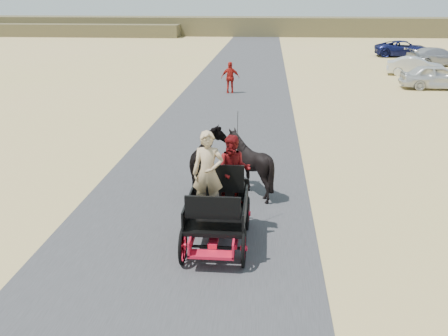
# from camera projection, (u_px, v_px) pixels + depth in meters

# --- Properties ---
(ground) EXTENTS (140.00, 140.00, 0.00)m
(ground) POSITION_uv_depth(u_px,v_px,m) (169.00, 274.00, 9.73)
(ground) COLOR tan
(road) EXTENTS (6.00, 140.00, 0.01)m
(road) POSITION_uv_depth(u_px,v_px,m) (169.00, 274.00, 9.73)
(road) COLOR #38383A
(road) RESTS_ON ground
(ridge_far) EXTENTS (140.00, 6.00, 2.40)m
(ridge_far) POSITION_uv_depth(u_px,v_px,m) (257.00, 26.00, 67.68)
(ridge_far) COLOR brown
(ridge_far) RESTS_ON ground
(ridge_near) EXTENTS (40.00, 4.00, 1.60)m
(ridge_near) POSITION_uv_depth(u_px,v_px,m) (32.00, 30.00, 66.59)
(ridge_near) COLOR brown
(ridge_near) RESTS_ON ground
(carriage) EXTENTS (1.30, 2.40, 0.72)m
(carriage) POSITION_uv_depth(u_px,v_px,m) (217.00, 228.00, 10.84)
(carriage) COLOR black
(carriage) RESTS_ON ground
(horse_left) EXTENTS (0.91, 2.01, 1.70)m
(horse_left) POSITION_uv_depth(u_px,v_px,m) (208.00, 163.00, 13.55)
(horse_left) COLOR black
(horse_left) RESTS_ON ground
(horse_right) EXTENTS (1.37, 1.54, 1.70)m
(horse_right) POSITION_uv_depth(u_px,v_px,m) (249.00, 164.00, 13.45)
(horse_right) COLOR black
(horse_right) RESTS_ON ground
(driver_man) EXTENTS (0.66, 0.43, 1.80)m
(driver_man) POSITION_uv_depth(u_px,v_px,m) (208.00, 173.00, 10.49)
(driver_man) COLOR tan
(driver_man) RESTS_ON carriage
(passenger_woman) EXTENTS (0.77, 0.60, 1.58)m
(passenger_woman) POSITION_uv_depth(u_px,v_px,m) (233.00, 170.00, 11.00)
(passenger_woman) COLOR #660C0F
(passenger_woman) RESTS_ON carriage
(pedestrian) EXTENTS (1.04, 0.49, 1.73)m
(pedestrian) POSITION_uv_depth(u_px,v_px,m) (230.00, 78.00, 27.50)
(pedestrian) COLOR #B11B14
(pedestrian) RESTS_ON ground
(car_a) EXTENTS (4.15, 1.70, 1.41)m
(car_a) POSITION_uv_depth(u_px,v_px,m) (437.00, 77.00, 28.82)
(car_a) COLOR silver
(car_a) RESTS_ON ground
(car_b) EXTENTS (3.92, 1.98, 1.23)m
(car_b) POSITION_uv_depth(u_px,v_px,m) (416.00, 66.00, 33.73)
(car_b) COLOR silver
(car_b) RESTS_ON ground
(car_c) EXTENTS (5.10, 3.08, 1.38)m
(car_c) POSITION_uv_depth(u_px,v_px,m) (437.00, 57.00, 38.39)
(car_c) COLOR #B2B2B7
(car_c) RESTS_ON ground
(car_d) EXTENTS (5.09, 2.51, 1.39)m
(car_d) POSITION_uv_depth(u_px,v_px,m) (404.00, 49.00, 44.10)
(car_d) COLOR navy
(car_d) RESTS_ON ground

